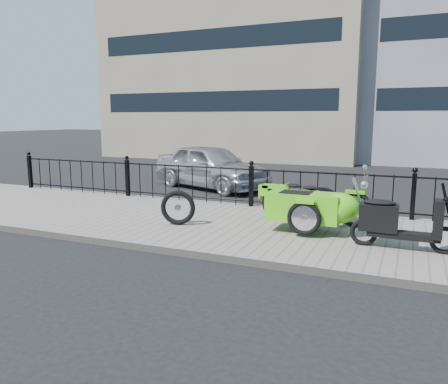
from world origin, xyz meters
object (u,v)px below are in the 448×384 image
at_px(scooter, 396,223).
at_px(sedan_car, 211,166).
at_px(motorcycle_sidecar, 315,206).
at_px(spare_tire, 178,208).

height_order(scooter, sedan_car, sedan_car).
relative_size(motorcycle_sidecar, spare_tire, 3.34).
relative_size(scooter, spare_tire, 2.38).
bearing_deg(spare_tire, sedan_car, 108.23).
height_order(spare_tire, sedan_car, sedan_car).
bearing_deg(sedan_car, scooter, -110.35).
bearing_deg(scooter, motorcycle_sidecar, 157.03).
height_order(motorcycle_sidecar, sedan_car, sedan_car).
xyz_separation_m(motorcycle_sidecar, spare_tire, (-2.53, -0.59, -0.13)).
bearing_deg(motorcycle_sidecar, scooter, -22.97).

